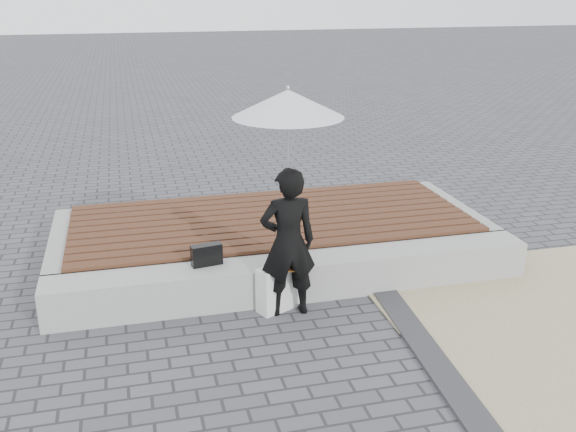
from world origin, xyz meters
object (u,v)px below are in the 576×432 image
(woman, at_px, (288,243))
(canvas_tote, at_px, (279,288))
(parasol, at_px, (288,104))
(handbag, at_px, (207,255))
(seating_ledge, at_px, (297,277))

(woman, bearing_deg, canvas_tote, -50.73)
(canvas_tote, bearing_deg, parasol, -76.27)
(woman, bearing_deg, handbag, -29.65)
(handbag, bearing_deg, woman, -40.07)
(canvas_tote, bearing_deg, handbag, 128.06)
(parasol, bearing_deg, woman, -90.00)
(parasol, height_order, canvas_tote, parasol)
(woman, height_order, canvas_tote, woman)
(seating_ledge, relative_size, handbag, 16.42)
(woman, xyz_separation_m, parasol, (0.00, 0.00, 1.31))
(handbag, relative_size, canvas_tote, 0.67)
(seating_ledge, height_order, handbag, handbag)
(canvas_tote, bearing_deg, woman, -76.27)
(woman, distance_m, handbag, 0.87)
(woman, height_order, handbag, woman)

